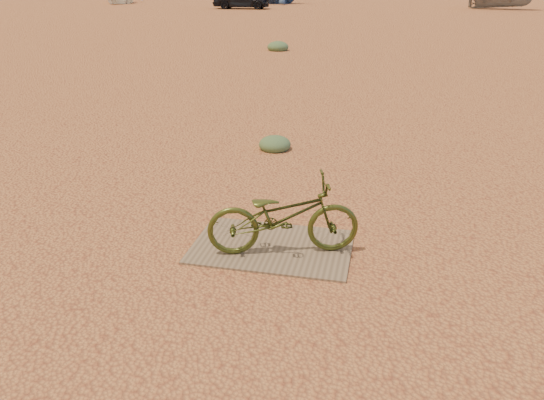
# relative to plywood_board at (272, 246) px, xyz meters

# --- Properties ---
(ground) EXTENTS (120.00, 120.00, 0.00)m
(ground) POSITION_rel_plywood_board_xyz_m (0.60, -0.52, -0.01)
(ground) COLOR #BA7B49
(ground) RESTS_ON ground
(plywood_board) EXTENTS (1.62, 1.06, 0.02)m
(plywood_board) POSITION_rel_plywood_board_xyz_m (0.00, 0.00, 0.00)
(plywood_board) COLOR #76634F
(plywood_board) RESTS_ON ground
(bicycle) EXTENTS (1.58, 0.93, 0.78)m
(bicycle) POSITION_rel_plywood_board_xyz_m (0.13, -0.10, 0.40)
(bicycle) COLOR #394419
(bicycle) RESTS_ON plywood_board
(kale_a) EXTENTS (0.51, 0.51, 0.28)m
(kale_a) POSITION_rel_plywood_board_xyz_m (-0.67, 3.23, -0.01)
(kale_a) COLOR #55734E
(kale_a) RESTS_ON ground
(kale_c) EXTENTS (0.77, 0.77, 0.42)m
(kale_c) POSITION_rel_plywood_board_xyz_m (-3.03, 14.67, -0.01)
(kale_c) COLOR #55734E
(kale_c) RESTS_ON ground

